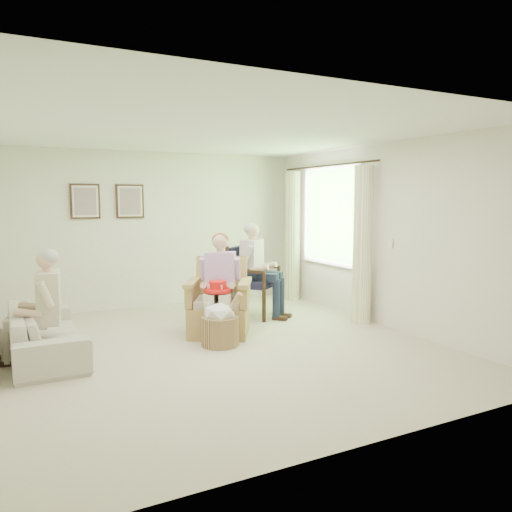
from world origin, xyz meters
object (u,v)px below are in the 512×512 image
at_px(wicker_armchair, 218,310).
at_px(sofa, 46,332).
at_px(wood_armchair, 251,278).
at_px(person_sofa, 45,300).
at_px(person_dark, 256,263).
at_px(hatbox, 220,324).
at_px(person_wicker, 222,278).
at_px(red_hat, 218,288).

distance_m(wicker_armchair, sofa, 2.16).
height_order(wood_armchair, person_sofa, person_sofa).
bearing_deg(wood_armchair, person_sofa, 157.27).
bearing_deg(wood_armchair, sofa, 154.01).
bearing_deg(person_dark, sofa, 150.84).
distance_m(wood_armchair, hatbox, 1.75).
bearing_deg(hatbox, wood_armchair, 50.58).
bearing_deg(wicker_armchair, person_wicker, -59.97).
xyz_separation_m(person_sofa, hatbox, (1.97, -0.36, -0.43)).
bearing_deg(person_wicker, wood_armchair, 76.30).
height_order(person_dark, person_sofa, person_dark).
relative_size(sofa, hatbox, 2.78).
relative_size(sofa, person_wicker, 1.43).
bearing_deg(wicker_armchair, sofa, -150.59).
distance_m(sofa, person_sofa, 0.45).
relative_size(wicker_armchair, hatbox, 1.49).
xyz_separation_m(wood_armchair, red_hat, (-1.03, -1.11, 0.10)).
relative_size(wood_armchair, person_wicker, 0.80).
xyz_separation_m(wicker_armchair, red_hat, (-0.13, -0.31, 0.36)).
relative_size(wicker_armchair, person_wicker, 0.76).
relative_size(wood_armchair, sofa, 0.56).
height_order(sofa, red_hat, red_hat).
height_order(wicker_armchair, person_sofa, person_sofa).
distance_m(person_wicker, hatbox, 0.67).
bearing_deg(red_hat, hatbox, -105.83).
xyz_separation_m(person_wicker, person_dark, (0.90, 0.76, 0.06)).
xyz_separation_m(wood_armchair, person_wicker, (-0.90, -0.94, 0.19)).
bearing_deg(wicker_armchair, person_dark, 64.89).
relative_size(wood_armchair, person_sofa, 0.87).
bearing_deg(person_dark, wood_armchair, 49.67).
distance_m(person_dark, red_hat, 1.40).
bearing_deg(sofa, person_wicker, -94.23).
bearing_deg(person_wicker, person_sofa, -149.21).
bearing_deg(sofa, red_hat, -99.28).
bearing_deg(person_wicker, sofa, -154.20).
xyz_separation_m(red_hat, hatbox, (-0.06, -0.22, -0.42)).
distance_m(wicker_armchair, person_dark, 1.21).
height_order(person_dark, red_hat, person_dark).
relative_size(person_wicker, red_hat, 3.81).
relative_size(sofa, red_hat, 5.44).
bearing_deg(wood_armchair, person_dark, -130.33).
relative_size(wood_armchair, person_dark, 0.76).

